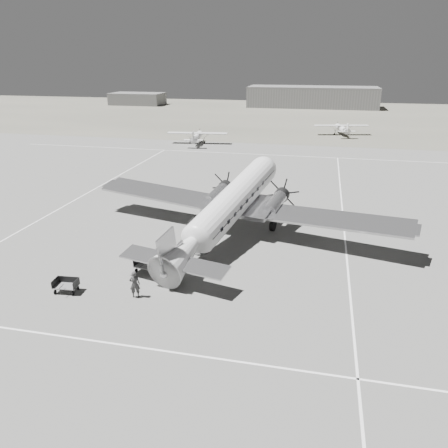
{
  "coord_description": "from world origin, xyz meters",
  "views": [
    {
      "loc": [
        9.26,
        -33.0,
        15.29
      ],
      "look_at": [
        1.74,
        0.57,
        2.2
      ],
      "focal_mm": 35.0,
      "sensor_mm": 36.0,
      "label": 1
    }
  ],
  "objects_px": {
    "baggage_cart_near": "(147,266)",
    "baggage_cart_far": "(66,286)",
    "ground_crew": "(135,284)",
    "ramp_agent": "(159,253)",
    "passenger": "(168,248)",
    "light_plane_left": "(197,138)",
    "hangar_main": "(312,97)",
    "shed_secondary": "(138,99)",
    "light_plane_right": "(342,130)",
    "dc3_airliner": "(229,208)"
  },
  "relations": [
    {
      "from": "baggage_cart_near",
      "to": "passenger",
      "type": "xyz_separation_m",
      "value": [
        0.7,
        2.88,
        0.31
      ]
    },
    {
      "from": "shed_secondary",
      "to": "ground_crew",
      "type": "height_order",
      "value": "shed_secondary"
    },
    {
      "from": "baggage_cart_near",
      "to": "baggage_cart_far",
      "type": "bearing_deg",
      "value": -126.89
    },
    {
      "from": "hangar_main",
      "to": "baggage_cart_far",
      "type": "xyz_separation_m",
      "value": [
        -12.34,
        -129.23,
        -2.82
      ]
    },
    {
      "from": "baggage_cart_near",
      "to": "passenger",
      "type": "distance_m",
      "value": 2.98
    },
    {
      "from": "dc3_airliner",
      "to": "passenger",
      "type": "distance_m",
      "value": 6.64
    },
    {
      "from": "ground_crew",
      "to": "dc3_airliner",
      "type": "bearing_deg",
      "value": -128.74
    },
    {
      "from": "hangar_main",
      "to": "passenger",
      "type": "bearing_deg",
      "value": -93.43
    },
    {
      "from": "light_plane_left",
      "to": "baggage_cart_far",
      "type": "height_order",
      "value": "light_plane_left"
    },
    {
      "from": "light_plane_left",
      "to": "shed_secondary",
      "type": "bearing_deg",
      "value": 113.92
    },
    {
      "from": "baggage_cart_near",
      "to": "shed_secondary",
      "type": "bearing_deg",
      "value": 122.86
    },
    {
      "from": "dc3_airliner",
      "to": "baggage_cart_far",
      "type": "height_order",
      "value": "dc3_airliner"
    },
    {
      "from": "light_plane_left",
      "to": "ground_crew",
      "type": "bearing_deg",
      "value": -85.52
    },
    {
      "from": "ground_crew",
      "to": "shed_secondary",
      "type": "bearing_deg",
      "value": -85.89
    },
    {
      "from": "dc3_airliner",
      "to": "ground_crew",
      "type": "height_order",
      "value": "dc3_airliner"
    },
    {
      "from": "light_plane_right",
      "to": "baggage_cart_far",
      "type": "xyz_separation_m",
      "value": [
        -20.51,
        -72.63,
        -0.71
      ]
    },
    {
      "from": "light_plane_right",
      "to": "ground_crew",
      "type": "distance_m",
      "value": 73.85
    },
    {
      "from": "light_plane_right",
      "to": "ground_crew",
      "type": "height_order",
      "value": "light_plane_right"
    },
    {
      "from": "passenger",
      "to": "baggage_cart_far",
      "type": "bearing_deg",
      "value": 136.19
    },
    {
      "from": "hangar_main",
      "to": "ramp_agent",
      "type": "xyz_separation_m",
      "value": [
        -7.62,
        -123.45,
        -2.45
      ]
    },
    {
      "from": "shed_secondary",
      "to": "passenger",
      "type": "xyz_separation_m",
      "value": [
        52.68,
        -117.23,
        -1.17
      ]
    },
    {
      "from": "dc3_airliner",
      "to": "ramp_agent",
      "type": "xyz_separation_m",
      "value": [
        -4.36,
        -6.02,
        -2.1
      ]
    },
    {
      "from": "baggage_cart_near",
      "to": "passenger",
      "type": "height_order",
      "value": "passenger"
    },
    {
      "from": "ground_crew",
      "to": "ramp_agent",
      "type": "relative_size",
      "value": 1.14
    },
    {
      "from": "baggage_cart_far",
      "to": "ramp_agent",
      "type": "distance_m",
      "value": 7.48
    },
    {
      "from": "hangar_main",
      "to": "passenger",
      "type": "distance_m",
      "value": 122.47
    },
    {
      "from": "shed_secondary",
      "to": "ground_crew",
      "type": "relative_size",
      "value": 9.23
    },
    {
      "from": "baggage_cart_near",
      "to": "ground_crew",
      "type": "bearing_deg",
      "value": -70.36
    },
    {
      "from": "baggage_cart_near",
      "to": "ground_crew",
      "type": "distance_m",
      "value": 3.78
    },
    {
      "from": "dc3_airliner",
      "to": "ramp_agent",
      "type": "height_order",
      "value": "dc3_airliner"
    },
    {
      "from": "light_plane_left",
      "to": "light_plane_right",
      "type": "bearing_deg",
      "value": 23.93
    },
    {
      "from": "baggage_cart_far",
      "to": "hangar_main",
      "type": "bearing_deg",
      "value": 79.7
    },
    {
      "from": "ground_crew",
      "to": "passenger",
      "type": "xyz_separation_m",
      "value": [
        0.04,
        6.57,
        -0.15
      ]
    },
    {
      "from": "shed_secondary",
      "to": "light_plane_left",
      "type": "relative_size",
      "value": 1.57
    },
    {
      "from": "hangar_main",
      "to": "baggage_cart_far",
      "type": "height_order",
      "value": "hangar_main"
    },
    {
      "from": "light_plane_left",
      "to": "hangar_main",
      "type": "bearing_deg",
      "value": 68.24
    },
    {
      "from": "dc3_airliner",
      "to": "light_plane_left",
      "type": "bearing_deg",
      "value": 123.05
    },
    {
      "from": "light_plane_left",
      "to": "passenger",
      "type": "relative_size",
      "value": 6.95
    },
    {
      "from": "light_plane_left",
      "to": "baggage_cart_far",
      "type": "xyz_separation_m",
      "value": [
        6.58,
        -56.25,
        -0.71
      ]
    },
    {
      "from": "dc3_airliner",
      "to": "ground_crew",
      "type": "distance_m",
      "value": 12.25
    },
    {
      "from": "ground_crew",
      "to": "passenger",
      "type": "relative_size",
      "value": 1.18
    },
    {
      "from": "hangar_main",
      "to": "dc3_airliner",
      "type": "distance_m",
      "value": 117.48
    },
    {
      "from": "light_plane_right",
      "to": "baggage_cart_far",
      "type": "height_order",
      "value": "light_plane_right"
    },
    {
      "from": "baggage_cart_near",
      "to": "ground_crew",
      "type": "relative_size",
      "value": 0.94
    },
    {
      "from": "baggage_cart_near",
      "to": "ground_crew",
      "type": "xyz_separation_m",
      "value": [
        0.66,
        -3.69,
        0.46
      ]
    },
    {
      "from": "baggage_cart_far",
      "to": "passenger",
      "type": "xyz_separation_m",
      "value": [
        5.02,
        7.0,
        0.35
      ]
    },
    {
      "from": "light_plane_left",
      "to": "baggage_cart_far",
      "type": "relative_size",
      "value": 6.74
    },
    {
      "from": "hangar_main",
      "to": "shed_secondary",
      "type": "distance_m",
      "value": 60.22
    },
    {
      "from": "shed_secondary",
      "to": "ramp_agent",
      "type": "distance_m",
      "value": 129.52
    },
    {
      "from": "baggage_cart_far",
      "to": "passenger",
      "type": "relative_size",
      "value": 1.03
    }
  ]
}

